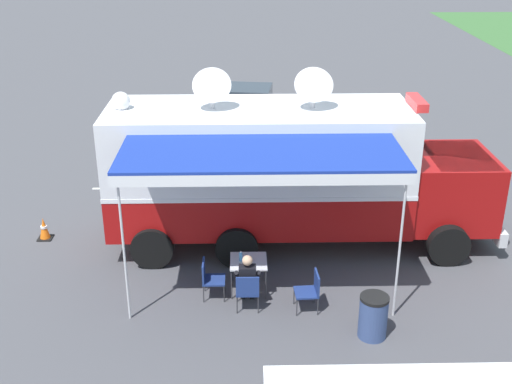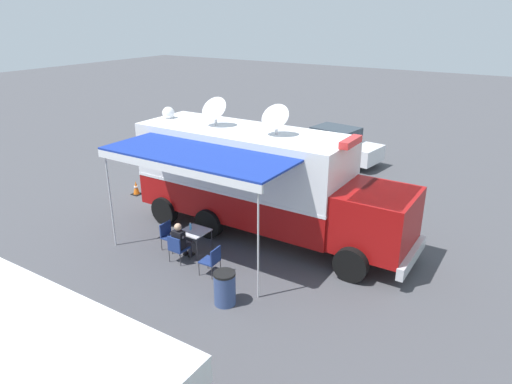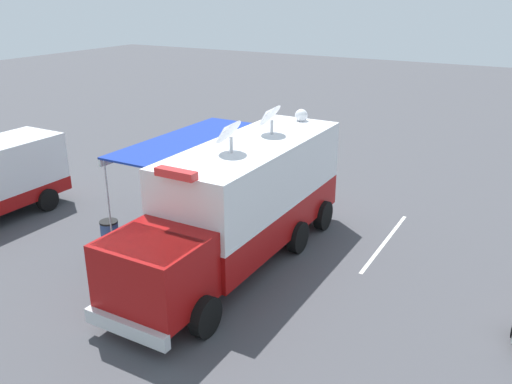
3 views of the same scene
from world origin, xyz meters
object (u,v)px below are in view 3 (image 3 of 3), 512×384
(command_truck, at_px, (241,199))
(water_bottle, at_px, (202,207))
(folding_chair_spare_by_truck, at_px, (156,226))
(traffic_cone, at_px, (328,190))
(trash_bin, at_px, (110,234))
(folding_chair_at_table, at_px, (181,212))
(seated_responder, at_px, (185,209))
(folding_table, at_px, (199,213))
(folding_chair_beside_table, at_px, (207,207))

(command_truck, height_order, water_bottle, command_truck)
(folding_chair_spare_by_truck, relative_size, traffic_cone, 1.50)
(command_truck, xyz_separation_m, water_bottle, (2.25, -1.20, -1.11))
(command_truck, height_order, trash_bin, command_truck)
(folding_chair_at_table, height_order, seated_responder, seated_responder)
(trash_bin, bearing_deg, folding_table, -125.91)
(folding_chair_spare_by_truck, bearing_deg, command_truck, -175.09)
(folding_chair_beside_table, bearing_deg, command_truck, 143.41)
(folding_chair_at_table, distance_m, traffic_cone, 6.16)
(command_truck, distance_m, trash_bin, 4.50)
(folding_chair_beside_table, bearing_deg, seated_responder, 67.27)
(trash_bin, bearing_deg, command_truck, -160.92)
(seated_responder, distance_m, trash_bin, 2.71)
(folding_chair_beside_table, bearing_deg, traffic_cone, -122.77)
(command_truck, bearing_deg, folding_table, -24.45)
(folding_chair_beside_table, height_order, traffic_cone, folding_chair_beside_table)
(folding_chair_spare_by_truck, xyz_separation_m, traffic_cone, (-3.33, -6.49, -0.23))
(folding_table, bearing_deg, folding_chair_at_table, -2.18)
(folding_table, bearing_deg, command_truck, 155.55)
(folding_chair_at_table, height_order, traffic_cone, folding_chair_at_table)
(folding_chair_beside_table, height_order, folding_chair_spare_by_truck, same)
(water_bottle, bearing_deg, folding_chair_beside_table, -67.78)
(folding_table, distance_m, traffic_cone, 5.80)
(traffic_cone, bearing_deg, command_truck, 87.52)
(folding_chair_beside_table, xyz_separation_m, seated_responder, (0.34, 0.82, 0.14))
(water_bottle, bearing_deg, folding_table, 85.92)
(folding_chair_at_table, bearing_deg, seated_responder, 179.72)
(water_bottle, xyz_separation_m, folding_chair_spare_by_truck, (0.81, 1.46, -0.32))
(trash_bin, distance_m, traffic_cone, 8.74)
(folding_chair_spare_by_truck, bearing_deg, trash_bin, 49.83)
(seated_responder, bearing_deg, water_bottle, -167.61)
(folding_chair_spare_by_truck, height_order, traffic_cone, folding_chair_spare_by_truck)
(folding_chair_at_table, xyz_separation_m, traffic_cone, (-3.33, -5.17, -0.23))
(folding_chair_spare_by_truck, relative_size, seated_responder, 0.70)
(folding_chair_at_table, bearing_deg, folding_chair_beside_table, -123.02)
(command_truck, xyz_separation_m, folding_chair_at_table, (3.06, -1.06, -1.43))
(command_truck, relative_size, folding_chair_spare_by_truck, 10.92)
(water_bottle, relative_size, seated_responder, 0.18)
(command_truck, bearing_deg, folding_chair_beside_table, -36.59)
(water_bottle, bearing_deg, seated_responder, 12.39)
(folding_table, height_order, seated_responder, seated_responder)
(folding_chair_at_table, distance_m, seated_responder, 0.23)
(folding_chair_beside_table, bearing_deg, folding_table, 107.46)
(folding_chair_at_table, relative_size, seated_responder, 0.70)
(trash_bin, bearing_deg, folding_chair_beside_table, -114.42)
(command_truck, relative_size, trash_bin, 10.44)
(folding_chair_beside_table, height_order, seated_responder, seated_responder)
(folding_chair_beside_table, xyz_separation_m, trash_bin, (1.48, 3.27, -0.06))
(command_truck, height_order, folding_table, command_truck)
(folding_table, distance_m, water_bottle, 0.23)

